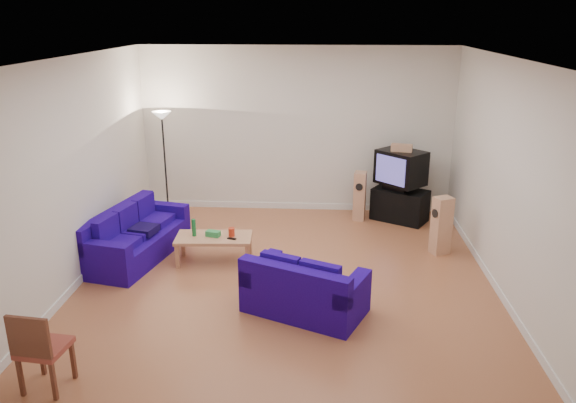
# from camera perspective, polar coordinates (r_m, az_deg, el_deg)

# --- Properties ---
(room) EXTENTS (6.01, 6.51, 3.21)m
(room) POSITION_cam_1_polar(r_m,az_deg,el_deg) (7.79, -0.18, 2.16)
(room) COLOR brown
(room) RESTS_ON ground
(sofa_three_seat) EXTENTS (1.32, 2.20, 0.80)m
(sofa_three_seat) POSITION_cam_1_polar(r_m,az_deg,el_deg) (9.37, -15.39, -3.75)
(sofa_three_seat) COLOR #17006C
(sofa_three_seat) RESTS_ON ground
(sofa_loveseat) EXTENTS (1.74, 1.40, 0.76)m
(sofa_loveseat) POSITION_cam_1_polar(r_m,az_deg,el_deg) (7.40, 1.57, -9.26)
(sofa_loveseat) COLOR #17006C
(sofa_loveseat) RESTS_ON ground
(coffee_table) EXTENTS (1.21, 0.65, 0.43)m
(coffee_table) POSITION_cam_1_polar(r_m,az_deg,el_deg) (8.90, -7.54, -3.85)
(coffee_table) COLOR tan
(coffee_table) RESTS_ON ground
(bottle) EXTENTS (0.08, 0.08, 0.28)m
(bottle) POSITION_cam_1_polar(r_m,az_deg,el_deg) (8.90, -9.54, -2.63)
(bottle) COLOR #197233
(bottle) RESTS_ON coffee_table
(tissue_box) EXTENTS (0.24, 0.17, 0.09)m
(tissue_box) POSITION_cam_1_polar(r_m,az_deg,el_deg) (8.87, -7.62, -3.25)
(tissue_box) COLOR green
(tissue_box) RESTS_ON coffee_table
(red_canister) EXTENTS (0.13, 0.13, 0.14)m
(red_canister) POSITION_cam_1_polar(r_m,az_deg,el_deg) (8.83, -5.76, -3.11)
(red_canister) COLOR red
(red_canister) RESTS_ON coffee_table
(remote) EXTENTS (0.15, 0.08, 0.02)m
(remote) POSITION_cam_1_polar(r_m,az_deg,el_deg) (8.74, -5.74, -3.77)
(remote) COLOR black
(remote) RESTS_ON coffee_table
(tv_stand) EXTENTS (1.13, 0.97, 0.61)m
(tv_stand) POSITION_cam_1_polar(r_m,az_deg,el_deg) (10.84, 11.29, -0.35)
(tv_stand) COLOR black
(tv_stand) RESTS_ON ground
(av_receiver) EXTENTS (0.59, 0.58, 0.11)m
(av_receiver) POSITION_cam_1_polar(r_m,az_deg,el_deg) (10.76, 11.14, 1.51)
(av_receiver) COLOR black
(av_receiver) RESTS_ON tv_stand
(television) EXTENTS (1.01, 1.01, 0.64)m
(television) POSITION_cam_1_polar(r_m,az_deg,el_deg) (10.65, 11.40, 3.41)
(television) COLOR black
(television) RESTS_ON av_receiver
(centre_speaker) EXTENTS (0.41, 0.24, 0.13)m
(centre_speaker) POSITION_cam_1_polar(r_m,az_deg,el_deg) (10.51, 11.47, 5.37)
(centre_speaker) COLOR tan
(centre_speaker) RESTS_ON television
(speaker_left) EXTENTS (0.26, 0.32, 0.93)m
(speaker_left) POSITION_cam_1_polar(r_m,az_deg,el_deg) (10.70, 7.29, 0.56)
(speaker_left) COLOR tan
(speaker_left) RESTS_ON ground
(speaker_right) EXTENTS (0.35, 0.32, 0.96)m
(speaker_right) POSITION_cam_1_polar(r_m,az_deg,el_deg) (9.44, 15.31, -2.36)
(speaker_right) COLOR tan
(speaker_right) RESTS_ON ground
(floor_lamp) EXTENTS (0.35, 0.35, 2.05)m
(floor_lamp) POSITION_cam_1_polar(r_m,az_deg,el_deg) (10.68, -12.61, 7.03)
(floor_lamp) COLOR black
(floor_lamp) RESTS_ON ground
(dining_chair) EXTENTS (0.50, 0.50, 0.94)m
(dining_chair) POSITION_cam_1_polar(r_m,az_deg,el_deg) (6.40, -23.94, -13.35)
(dining_chair) COLOR brown
(dining_chair) RESTS_ON ground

